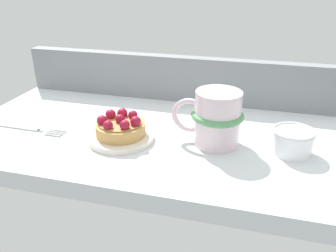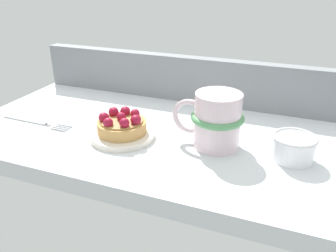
# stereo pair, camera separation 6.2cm
# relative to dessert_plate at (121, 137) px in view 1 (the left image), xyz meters

# --- Properties ---
(ground_plane) EXTENTS (0.78, 0.40, 0.03)m
(ground_plane) POSITION_rel_dessert_plate_xyz_m (0.05, 0.05, -0.02)
(ground_plane) COLOR silver
(window_rail_back) EXTENTS (0.76, 0.03, 0.11)m
(window_rail_back) POSITION_rel_dessert_plate_xyz_m (0.05, 0.24, 0.05)
(window_rail_back) COLOR gray
(window_rail_back) RESTS_ON ground_plane
(dessert_plate) EXTENTS (0.12, 0.12, 0.01)m
(dessert_plate) POSITION_rel_dessert_plate_xyz_m (0.00, 0.00, 0.00)
(dessert_plate) COLOR silver
(dessert_plate) RESTS_ON ground_plane
(raspberry_tart) EXTENTS (0.09, 0.09, 0.04)m
(raspberry_tart) POSITION_rel_dessert_plate_xyz_m (-0.00, 0.00, 0.02)
(raspberry_tart) COLOR tan
(raspberry_tart) RESTS_ON dessert_plate
(coffee_mug) EXTENTS (0.13, 0.09, 0.10)m
(coffee_mug) POSITION_rel_dessert_plate_xyz_m (0.17, 0.03, 0.05)
(coffee_mug) COLOR silver
(coffee_mug) RESTS_ON ground_plane
(dessert_fork) EXTENTS (0.17, 0.03, 0.01)m
(dessert_fork) POSITION_rel_dessert_plate_xyz_m (-0.20, -0.01, -0.00)
(dessert_fork) COLOR #B7B7BC
(dessert_fork) RESTS_ON ground_plane
(sugar_bowl) EXTENTS (0.07, 0.07, 0.04)m
(sugar_bowl) POSITION_rel_dessert_plate_xyz_m (0.31, 0.03, 0.02)
(sugar_bowl) COLOR white
(sugar_bowl) RESTS_ON ground_plane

